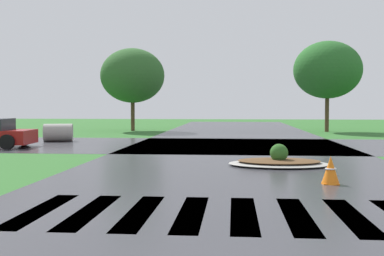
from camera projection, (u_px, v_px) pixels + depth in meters
The scene contains 7 objects.
asphalt_roadway at pixel (240, 169), 13.95m from camera, with size 9.95×80.00×0.01m, color #35353A.
asphalt_cross_road at pixel (237, 145), 22.21m from camera, with size 90.00×8.95×0.01m, color #35353A.
crosswalk_stripes at pixel (244, 214), 8.17m from camera, with size 7.65×2.87×0.01m.
median_island at pixel (279, 161), 14.74m from camera, with size 3.12×2.09×0.68m.
drainage_pipe_stack at pixel (58, 133), 24.63m from camera, with size 1.62×1.25×0.91m.
traffic_cone at pixel (331, 170), 11.29m from camera, with size 0.43×0.43×0.67m.
background_treeline at pixel (263, 74), 33.92m from camera, with size 43.11×4.84×6.38m.
Camera 1 is at (-0.18, -3.94, 1.87)m, focal length 44.55 mm.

